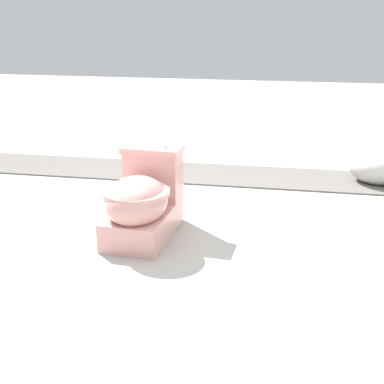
% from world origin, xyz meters
% --- Properties ---
extents(ground_plane, '(14.00, 14.00, 0.00)m').
position_xyz_m(ground_plane, '(0.00, 0.00, 0.00)').
color(ground_plane, '#A8A59E').
extents(gravel_strip, '(0.56, 8.00, 0.01)m').
position_xyz_m(gravel_strip, '(-1.33, 0.50, 0.01)').
color(gravel_strip, '#605B56').
rests_on(gravel_strip, ground).
extents(toilet, '(0.66, 0.42, 0.52)m').
position_xyz_m(toilet, '(-0.05, -0.00, 0.22)').
color(toilet, '#E09E93').
rests_on(toilet, ground).
extents(boulder_near, '(0.50, 0.54, 0.25)m').
position_xyz_m(boulder_near, '(-1.34, 1.52, 0.13)').
color(boulder_near, '#B7B2AD').
rests_on(boulder_near, ground).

